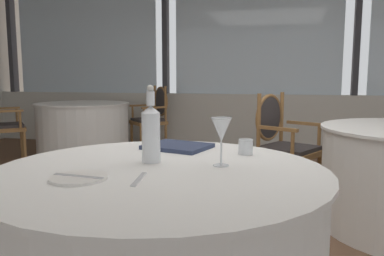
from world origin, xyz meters
TOP-DOWN VIEW (x-y plane):
  - ground_plane at (0.00, 0.00)m, footprint 12.08×12.08m
  - window_wall_far at (0.00, 3.49)m, footprint 9.20×0.14m
  - side_plate at (-0.23, -1.32)m, footprint 0.20×0.20m
  - butter_knife at (-0.23, -1.32)m, footprint 0.20×0.03m
  - dinner_fork at (-0.02, -1.27)m, footprint 0.04×0.18m
  - water_bottle at (-0.07, -0.99)m, footprint 0.08×0.08m
  - wine_glass at (0.23, -0.99)m, footprint 0.08×0.08m
  - water_tumbler at (0.30, -0.73)m, footprint 0.07×0.07m
  - menu_book at (-0.05, -0.66)m, footprint 0.36×0.32m
  - background_table_0 at (-2.30, 2.33)m, footprint 1.30×1.30m
  - dining_chair_0_0 at (-1.50, 3.06)m, footprint 0.66×0.66m
  - dining_chair_1_1 at (0.44, 1.03)m, footprint 0.62×0.65m

SIDE VIEW (x-z plane):
  - ground_plane at x=0.00m, z-range 0.00..0.00m
  - background_table_0 at x=-2.30m, z-range 0.00..0.75m
  - dining_chair_0_0 at x=-1.50m, z-range 0.07..1.05m
  - dining_chair_1_1 at x=0.44m, z-range 0.08..1.05m
  - dinner_fork at x=-0.02m, z-range 0.75..0.76m
  - side_plate at x=-0.23m, z-range 0.75..0.76m
  - menu_book at x=-0.05m, z-range 0.75..0.77m
  - butter_knife at x=-0.23m, z-range 0.76..0.77m
  - water_tumbler at x=0.30m, z-range 0.75..0.82m
  - water_bottle at x=-0.07m, z-range 0.72..1.05m
  - wine_glass at x=0.23m, z-range 0.80..1.00m
  - window_wall_far at x=0.00m, z-range -0.29..2.57m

